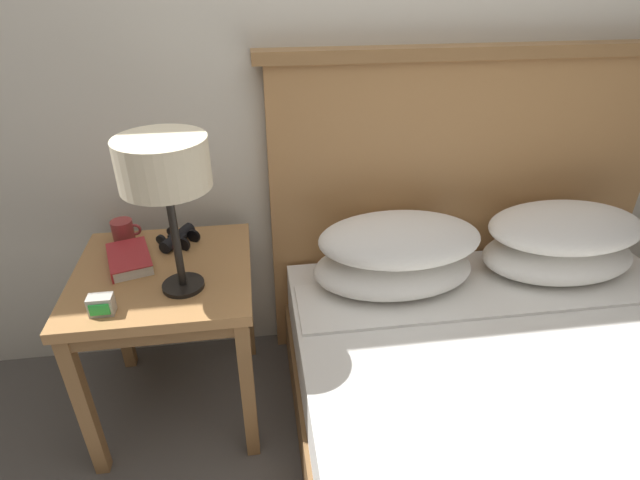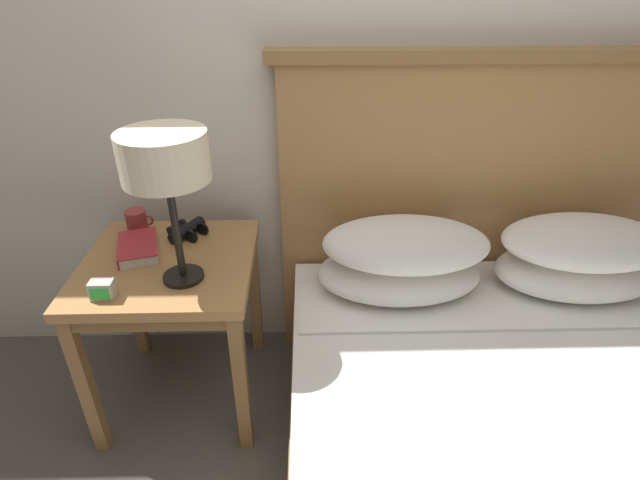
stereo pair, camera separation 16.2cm
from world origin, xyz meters
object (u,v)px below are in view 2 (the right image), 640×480
object	(u,v)px
table_lamp	(165,161)
coffee_mug	(137,221)
nightstand	(171,280)
binoculars_pair	(187,230)
book_on_nightstand	(137,248)
alarm_clock	(102,290)
bed	(533,426)

from	to	relation	value
table_lamp	coffee_mug	distance (m)	0.53
nightstand	table_lamp	world-z (taller)	table_lamp
coffee_mug	binoculars_pair	bearing A→B (deg)	-11.34
nightstand	book_on_nightstand	distance (m)	0.16
table_lamp	alarm_clock	distance (m)	0.44
nightstand	bed	bearing A→B (deg)	-20.87
binoculars_pair	nightstand	bearing A→B (deg)	-102.19
book_on_nightstand	binoculars_pair	world-z (taller)	binoculars_pair
alarm_clock	binoculars_pair	bearing A→B (deg)	65.43
alarm_clock	table_lamp	bearing A→B (deg)	25.01
table_lamp	coffee_mug	size ratio (longest dim) A/B	4.71
nightstand	alarm_clock	xyz separation A→B (m)	(-0.14, -0.21, 0.11)
bed	alarm_clock	size ratio (longest dim) A/B	25.95
table_lamp	coffee_mug	xyz separation A→B (m)	(-0.24, 0.32, -0.36)
binoculars_pair	alarm_clock	xyz separation A→B (m)	(-0.18, -0.38, 0.01)
binoculars_pair	bed	bearing A→B (deg)	-28.67
bed	coffee_mug	distance (m)	1.52
bed	book_on_nightstand	size ratio (longest dim) A/B	7.59
alarm_clock	bed	bearing A→B (deg)	-10.00
coffee_mug	book_on_nightstand	bearing A→B (deg)	-74.96
nightstand	alarm_clock	bearing A→B (deg)	-123.08
table_lamp	book_on_nightstand	size ratio (longest dim) A/B	2.03
table_lamp	book_on_nightstand	xyz separation A→B (m)	(-0.19, 0.16, -0.38)
book_on_nightstand	binoculars_pair	bearing A→B (deg)	38.05
binoculars_pair	coffee_mug	world-z (taller)	coffee_mug
binoculars_pair	coffee_mug	xyz separation A→B (m)	(-0.19, 0.04, 0.02)
table_lamp	coffee_mug	bearing A→B (deg)	126.27
table_lamp	book_on_nightstand	distance (m)	0.46
nightstand	coffee_mug	distance (m)	0.29
bed	coffee_mug	xyz separation A→B (m)	(-1.31, 0.65, 0.38)
binoculars_pair	coffee_mug	size ratio (longest dim) A/B	1.56
coffee_mug	bed	bearing A→B (deg)	-26.39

